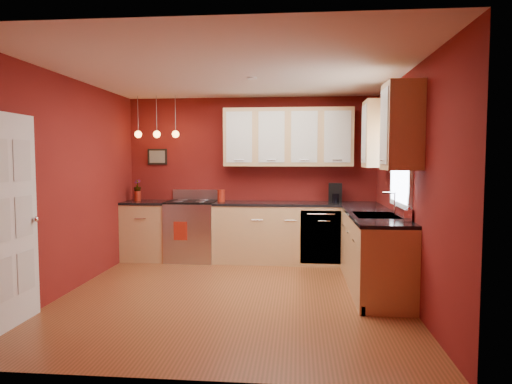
# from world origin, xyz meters

# --- Properties ---
(floor) EXTENTS (4.20, 4.20, 0.00)m
(floor) POSITION_xyz_m (0.00, 0.00, 0.00)
(floor) COLOR brown
(floor) RESTS_ON ground
(ceiling) EXTENTS (4.00, 4.20, 0.02)m
(ceiling) POSITION_xyz_m (0.00, 0.00, 2.60)
(ceiling) COLOR silver
(ceiling) RESTS_ON wall_back
(wall_back) EXTENTS (4.00, 0.02, 2.60)m
(wall_back) POSITION_xyz_m (0.00, 2.10, 1.30)
(wall_back) COLOR maroon
(wall_back) RESTS_ON floor
(wall_front) EXTENTS (4.00, 0.02, 2.60)m
(wall_front) POSITION_xyz_m (0.00, -2.10, 1.30)
(wall_front) COLOR maroon
(wall_front) RESTS_ON floor
(wall_left) EXTENTS (0.02, 4.20, 2.60)m
(wall_left) POSITION_xyz_m (-2.00, 0.00, 1.30)
(wall_left) COLOR maroon
(wall_left) RESTS_ON floor
(wall_right) EXTENTS (0.02, 4.20, 2.60)m
(wall_right) POSITION_xyz_m (2.00, 0.00, 1.30)
(wall_right) COLOR maroon
(wall_right) RESTS_ON floor
(base_cabinets_back_left) EXTENTS (0.70, 0.60, 0.90)m
(base_cabinets_back_left) POSITION_xyz_m (-1.65, 1.80, 0.45)
(base_cabinets_back_left) COLOR tan
(base_cabinets_back_left) RESTS_ON floor
(base_cabinets_back_right) EXTENTS (2.54, 0.60, 0.90)m
(base_cabinets_back_right) POSITION_xyz_m (0.73, 1.80, 0.45)
(base_cabinets_back_right) COLOR tan
(base_cabinets_back_right) RESTS_ON floor
(base_cabinets_right) EXTENTS (0.60, 2.10, 0.90)m
(base_cabinets_right) POSITION_xyz_m (1.70, 0.45, 0.45)
(base_cabinets_right) COLOR tan
(base_cabinets_right) RESTS_ON floor
(counter_back_left) EXTENTS (0.70, 0.62, 0.04)m
(counter_back_left) POSITION_xyz_m (-1.65, 1.80, 0.92)
(counter_back_left) COLOR black
(counter_back_left) RESTS_ON base_cabinets_back_left
(counter_back_right) EXTENTS (2.54, 0.62, 0.04)m
(counter_back_right) POSITION_xyz_m (0.73, 1.80, 0.92)
(counter_back_right) COLOR black
(counter_back_right) RESTS_ON base_cabinets_back_right
(counter_right) EXTENTS (0.62, 2.10, 0.04)m
(counter_right) POSITION_xyz_m (1.70, 0.45, 0.92)
(counter_right) COLOR black
(counter_right) RESTS_ON base_cabinets_right
(gas_range) EXTENTS (0.76, 0.64, 1.11)m
(gas_range) POSITION_xyz_m (-0.92, 1.80, 0.48)
(gas_range) COLOR silver
(gas_range) RESTS_ON floor
(dishwasher_front) EXTENTS (0.60, 0.02, 0.80)m
(dishwasher_front) POSITION_xyz_m (1.10, 1.51, 0.45)
(dishwasher_front) COLOR silver
(dishwasher_front) RESTS_ON base_cabinets_back_right
(sink) EXTENTS (0.50, 0.70, 0.33)m
(sink) POSITION_xyz_m (1.70, 0.30, 0.92)
(sink) COLOR #94959A
(sink) RESTS_ON counter_right
(window) EXTENTS (0.06, 1.02, 1.22)m
(window) POSITION_xyz_m (1.97, 0.30, 1.69)
(window) COLOR white
(window) RESTS_ON wall_right
(door_left_wall) EXTENTS (0.12, 0.82, 2.05)m
(door_left_wall) POSITION_xyz_m (-1.97, -1.20, 1.03)
(door_left_wall) COLOR white
(door_left_wall) RESTS_ON floor
(upper_cabinets_back) EXTENTS (2.00, 0.35, 0.90)m
(upper_cabinets_back) POSITION_xyz_m (0.60, 1.93, 1.95)
(upper_cabinets_back) COLOR tan
(upper_cabinets_back) RESTS_ON wall_back
(upper_cabinets_right) EXTENTS (0.35, 1.95, 0.90)m
(upper_cabinets_right) POSITION_xyz_m (1.82, 0.32, 1.95)
(upper_cabinets_right) COLOR tan
(upper_cabinets_right) RESTS_ON wall_right
(wall_picture) EXTENTS (0.32, 0.03, 0.26)m
(wall_picture) POSITION_xyz_m (-1.55, 2.08, 1.65)
(wall_picture) COLOR black
(wall_picture) RESTS_ON wall_back
(pendant_lights) EXTENTS (0.71, 0.11, 0.66)m
(pendant_lights) POSITION_xyz_m (-1.45, 1.75, 2.01)
(pendant_lights) COLOR #94959A
(pendant_lights) RESTS_ON ceiling
(red_canister) EXTENTS (0.12, 0.12, 0.19)m
(red_canister) POSITION_xyz_m (-0.45, 1.84, 1.04)
(red_canister) COLOR maroon
(red_canister) RESTS_ON counter_back_right
(red_vase) EXTENTS (0.10, 0.10, 0.16)m
(red_vase) POSITION_xyz_m (-1.80, 1.81, 1.02)
(red_vase) COLOR maroon
(red_vase) RESTS_ON counter_back_left
(flowers) EXTENTS (0.13, 0.13, 0.20)m
(flowers) POSITION_xyz_m (-1.80, 1.81, 1.18)
(flowers) COLOR maroon
(flowers) RESTS_ON red_vase
(coffee_maker) EXTENTS (0.22, 0.22, 0.30)m
(coffee_maker) POSITION_xyz_m (1.34, 1.90, 1.08)
(coffee_maker) COLOR black
(coffee_maker) RESTS_ON counter_back_right
(soap_pump) EXTENTS (0.11, 0.11, 0.19)m
(soap_pump) POSITION_xyz_m (1.95, -0.25, 1.04)
(soap_pump) COLOR white
(soap_pump) RESTS_ON counter_right
(dish_towel) EXTENTS (0.21, 0.01, 0.28)m
(dish_towel) POSITION_xyz_m (-1.02, 1.47, 0.52)
(dish_towel) COLOR maroon
(dish_towel) RESTS_ON gas_range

